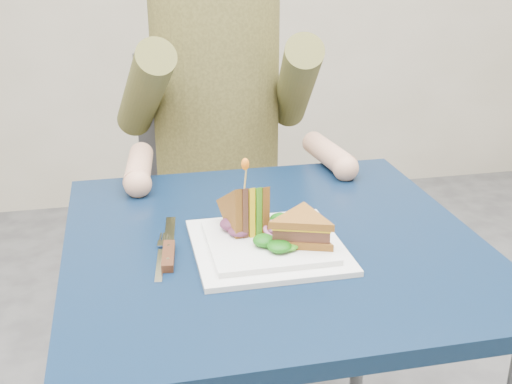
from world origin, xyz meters
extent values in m
cube|color=black|center=(0.00, 0.00, 0.71)|extent=(0.75, 0.75, 0.03)
cylinder|color=#595B5E|center=(-0.32, 0.32, 0.35)|extent=(0.04, 0.04, 0.70)
cylinder|color=#595B5E|center=(0.32, 0.32, 0.35)|extent=(0.04, 0.04, 0.70)
cube|color=#47474C|center=(0.00, 0.67, 0.45)|extent=(0.42, 0.40, 0.04)
cube|color=#47474C|center=(0.00, 0.85, 0.70)|extent=(0.42, 0.03, 0.46)
cylinder|color=#47474C|center=(-0.18, 0.50, 0.21)|extent=(0.02, 0.02, 0.43)
cylinder|color=#47474C|center=(0.18, 0.50, 0.21)|extent=(0.02, 0.02, 0.43)
cylinder|color=#47474C|center=(-0.18, 0.84, 0.21)|extent=(0.02, 0.02, 0.43)
cylinder|color=#47474C|center=(0.18, 0.84, 0.21)|extent=(0.02, 0.02, 0.43)
cylinder|color=brown|center=(0.00, 0.65, 0.87)|extent=(0.34, 0.34, 0.52)
cylinder|color=brown|center=(-0.20, 0.56, 0.89)|extent=(0.15, 0.39, 0.31)
cylinder|color=tan|center=(-0.23, 0.36, 0.76)|extent=(0.08, 0.20, 0.06)
sphere|color=tan|center=(-0.23, 0.26, 0.76)|extent=(0.06, 0.06, 0.06)
cylinder|color=brown|center=(0.20, 0.56, 0.89)|extent=(0.15, 0.39, 0.31)
cylinder|color=tan|center=(0.23, 0.36, 0.76)|extent=(0.08, 0.20, 0.06)
sphere|color=tan|center=(0.23, 0.26, 0.76)|extent=(0.06, 0.06, 0.06)
cube|color=white|center=(-0.02, -0.04, 0.73)|extent=(0.26, 0.26, 0.01)
cube|color=white|center=(-0.02, -0.04, 0.74)|extent=(0.21, 0.21, 0.01)
cube|color=silver|center=(-0.21, -0.07, 0.73)|extent=(0.03, 0.12, 0.00)
cube|color=silver|center=(-0.20, 0.01, 0.73)|extent=(0.03, 0.03, 0.00)
cube|color=silver|center=(-0.20, 0.04, 0.73)|extent=(0.01, 0.03, 0.00)
cube|color=silver|center=(-0.20, 0.04, 0.73)|extent=(0.01, 0.03, 0.00)
cube|color=silver|center=(-0.19, 0.03, 0.73)|extent=(0.01, 0.03, 0.00)
cube|color=silver|center=(-0.19, 0.03, 0.73)|extent=(0.01, 0.03, 0.00)
cube|color=silver|center=(-0.18, 0.06, 0.73)|extent=(0.03, 0.14, 0.00)
cube|color=black|center=(-0.19, -0.05, 0.74)|extent=(0.03, 0.10, 0.01)
cylinder|color=silver|center=(-0.19, -0.02, 0.74)|extent=(0.01, 0.01, 0.00)
cylinder|color=silver|center=(-0.20, -0.07, 0.74)|extent=(0.01, 0.01, 0.00)
cylinder|color=tan|center=(-0.05, 0.00, 0.85)|extent=(0.01, 0.01, 0.06)
ellipsoid|color=orange|center=(-0.05, 0.00, 0.88)|extent=(0.01, 0.01, 0.02)
torus|color=#9E4C7A|center=(-0.01, -0.04, 0.77)|extent=(0.04, 0.04, 0.02)
camera|label=1|loc=(-0.25, -1.03, 1.25)|focal=45.00mm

